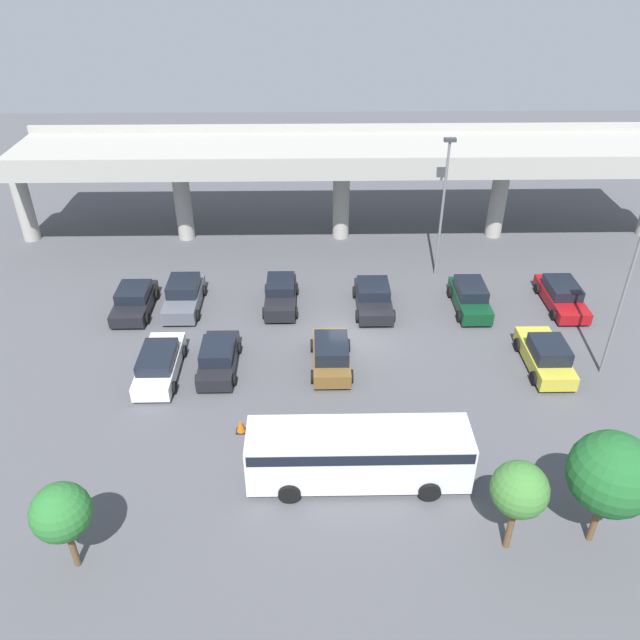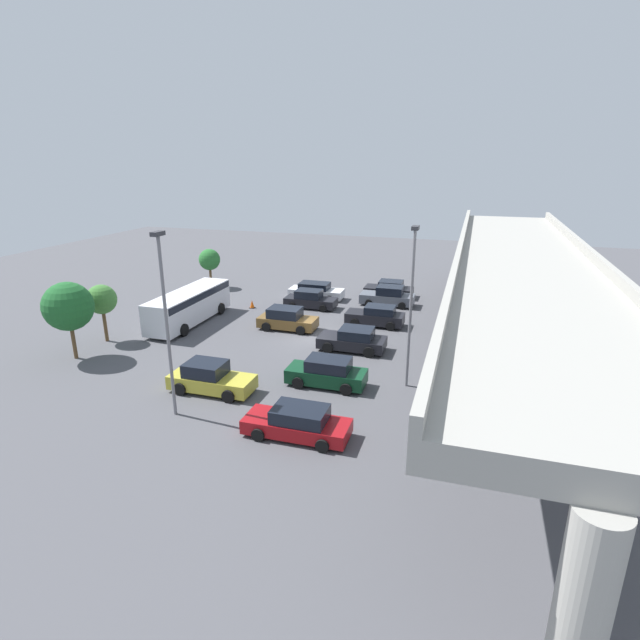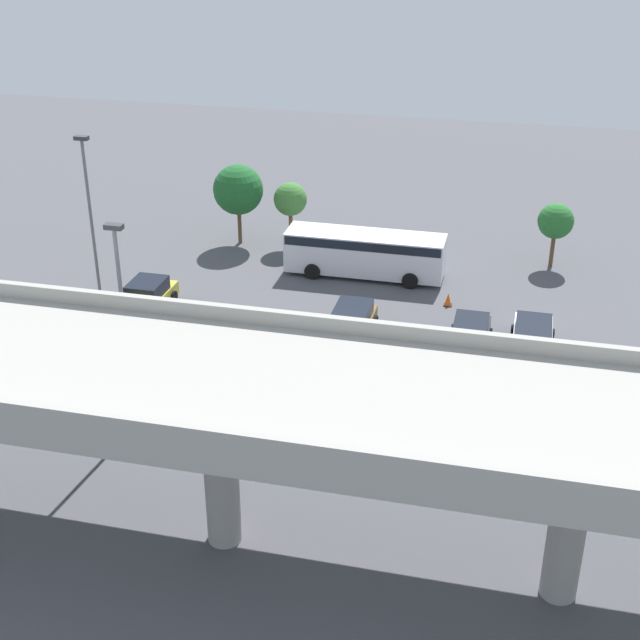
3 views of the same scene
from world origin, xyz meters
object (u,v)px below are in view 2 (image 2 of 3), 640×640
at_px(parked_car_6, 327,373).
at_px(lamp_post_near_aisle, 166,314).
at_px(lamp_post_mid_lot, 411,297).
at_px(tree_front_right, 68,307).
at_px(parked_car_1, 316,291).
at_px(traffic_cone, 252,304).
at_px(parked_car_3, 376,316).
at_px(parked_car_7, 210,378).
at_px(tree_front_centre, 102,300).
at_px(shuttle_bus, 189,304).
at_px(tree_front_left, 209,260).
at_px(parked_car_4, 287,319).
at_px(parked_car_9, 388,296).
at_px(parked_car_5, 353,340).
at_px(parked_car_0, 389,289).
at_px(parked_car_8, 298,423).
at_px(parked_car_2, 310,300).

bearing_deg(parked_car_6, lamp_post_near_aisle, 40.75).
distance_m(lamp_post_mid_lot, tree_front_right, 20.89).
relative_size(parked_car_1, traffic_cone, 6.98).
bearing_deg(parked_car_6, tree_front_right, 3.23).
xyz_separation_m(lamp_post_near_aisle, tree_front_right, (-4.49, -10.14, -1.81)).
xyz_separation_m(parked_car_3, parked_car_7, (13.78, -6.44, 0.03)).
xyz_separation_m(parked_car_3, tree_front_centre, (8.91, -17.27, 2.25)).
xyz_separation_m(parked_car_6, shuttle_bus, (-7.56, -13.27, 0.75)).
bearing_deg(tree_front_centre, tree_front_right, 4.57).
relative_size(lamp_post_near_aisle, tree_front_left, 2.38).
bearing_deg(tree_front_right, lamp_post_near_aisle, 66.12).
bearing_deg(lamp_post_near_aisle, parked_car_3, 157.52).
bearing_deg(parked_car_4, traffic_cone, 138.43).
bearing_deg(tree_front_centre, parked_car_9, 130.44).
relative_size(parked_car_3, parked_car_4, 1.01).
bearing_deg(parked_car_4, tree_front_right, -139.32).
bearing_deg(tree_front_centre, parked_car_5, 101.54).
xyz_separation_m(parked_car_0, parked_car_4, (11.39, -5.71, 0.09)).
xyz_separation_m(parked_car_8, tree_front_left, (-23.44, -17.43, 2.08)).
bearing_deg(parked_car_6, parked_car_0, -90.37).
xyz_separation_m(parked_car_2, lamp_post_mid_lot, (12.90, 9.94, 4.45)).
relative_size(parked_car_7, tree_front_right, 0.94).
bearing_deg(tree_front_left, parked_car_5, 54.84).
height_order(parked_car_0, tree_front_left, tree_front_left).
distance_m(parked_car_0, parked_car_1, 6.78).
distance_m(parked_car_2, parked_car_8, 20.58).
relative_size(parked_car_4, lamp_post_near_aisle, 0.48).
bearing_deg(parked_car_7, parked_car_3, 64.95).
height_order(parked_car_3, shuttle_bus, shuttle_bus).
xyz_separation_m(parked_car_1, parked_car_2, (2.92, 0.42, 0.00)).
xyz_separation_m(parked_car_0, lamp_post_mid_lot, (18.52, 4.15, 4.47)).
bearing_deg(parked_car_8, parked_car_4, -67.29).
bearing_deg(parked_car_6, tree_front_left, -46.17).
xyz_separation_m(parked_car_7, lamp_post_near_aisle, (2.83, -0.43, 4.49)).
bearing_deg(lamp_post_near_aisle, parked_car_9, 163.10).
relative_size(parked_car_5, parked_car_9, 0.96).
height_order(parked_car_9, tree_front_right, tree_front_right).
distance_m(parked_car_9, tree_front_centre, 22.69).
height_order(parked_car_6, shuttle_bus, shuttle_bus).
distance_m(parked_car_6, parked_car_7, 6.40).
bearing_deg(tree_front_left, parked_car_8, 36.63).
height_order(parked_car_5, parked_car_8, parked_car_5).
height_order(parked_car_1, parked_car_7, parked_car_7).
xyz_separation_m(parked_car_6, tree_front_left, (-17.90, -17.18, 1.99)).
bearing_deg(parked_car_0, parked_car_9, 97.42).
relative_size(parked_car_6, traffic_cone, 6.32).
distance_m(parked_car_1, parked_car_8, 23.50).
height_order(shuttle_bus, tree_front_right, tree_front_right).
bearing_deg(parked_car_9, parked_car_0, -82.58).
xyz_separation_m(parked_car_3, parked_car_8, (16.73, -0.34, -0.05)).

